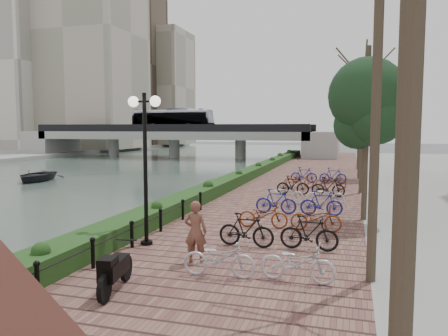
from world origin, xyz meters
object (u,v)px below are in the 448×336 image
at_px(pedestrian, 196,232).
at_px(motorcycle, 116,269).
at_px(boat, 36,175).
at_px(lamppost, 145,135).

bearing_deg(pedestrian, motorcycle, 60.93).
height_order(motorcycle, pedestrian, pedestrian).
bearing_deg(boat, lamppost, -53.64).
relative_size(lamppost, boat, 1.09).
bearing_deg(motorcycle, lamppost, 96.85).
distance_m(lamppost, boat, 22.81).
xyz_separation_m(motorcycle, pedestrian, (0.95, 2.35, 0.32)).
distance_m(lamppost, motorcycle, 4.66).
bearing_deg(lamppost, boat, 137.41).
height_order(lamppost, pedestrian, lamppost).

